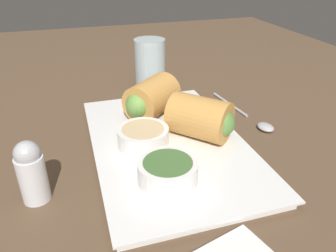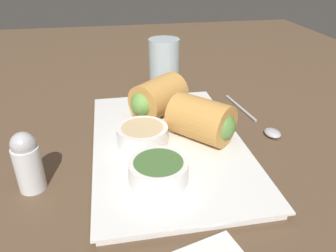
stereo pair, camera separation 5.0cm
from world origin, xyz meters
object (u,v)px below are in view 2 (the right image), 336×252
Objects in this scene: serving_plate at (168,145)px; spoon at (263,126)px; salt_shaker at (27,162)px; dipping_bowl_far at (155,171)px; drinking_glass at (164,64)px; dipping_bowl_near at (143,135)px.

serving_plate reaches higher than spoon.
salt_shaker is (-9.46, 35.35, 3.53)cm from spoon.
dipping_bowl_far is at bearing -101.86° from salt_shaker.
salt_shaker is (-30.33, 22.04, -1.29)cm from drinking_glass.
dipping_bowl_near is 0.92× the size of salt_shaker.
spoon is 25.22cm from drinking_glass.
serving_plate is at bearing -88.74° from dipping_bowl_near.
drinking_glass reaches higher than serving_plate.
salt_shaker is at bearing 107.60° from serving_plate.
dipping_bowl_near is 21.21cm from spoon.
serving_plate is 4.70× the size of dipping_bowl_near.
serving_plate is 4.37cm from dipping_bowl_near.
drinking_glass is at bearing -11.63° from dipping_bowl_far.
salt_shaker is at bearing 104.99° from spoon.
drinking_glass is (33.51, -6.90, 2.30)cm from dipping_bowl_far.
dipping_bowl_near is at bearing 163.22° from drinking_glass.
dipping_bowl_far is at bearing 122.03° from spoon.
dipping_bowl_near is at bearing 91.26° from serving_plate.
dipping_bowl_near reaches higher than spoon.
serving_plate is 19.56cm from salt_shaker.
drinking_glass is (24.58, -7.41, 2.30)cm from dipping_bowl_near.
drinking_glass reaches higher than dipping_bowl_far.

